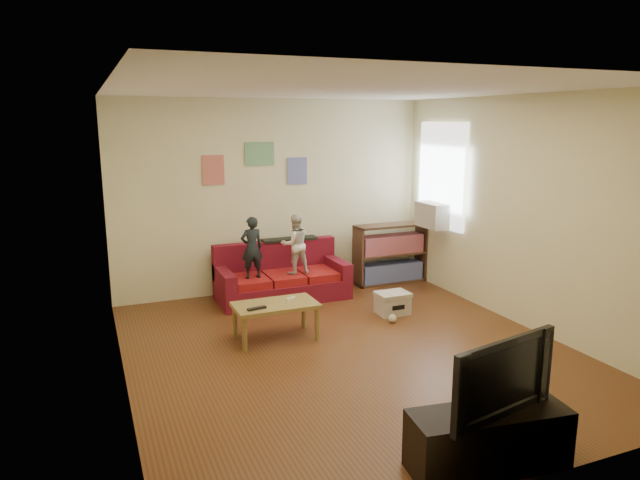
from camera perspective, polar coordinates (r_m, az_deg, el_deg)
name	(u,v)px	position (r m, az deg, el deg)	size (l,w,h in m)	color
room_shell	(350,226)	(5.80, 3.04, 1.40)	(4.52, 5.02, 2.72)	brown
sofa	(281,279)	(7.88, -3.90, -3.94)	(1.76, 0.81, 0.78)	maroon
child_a	(252,248)	(7.47, -6.84, -0.76)	(0.30, 0.20, 0.82)	black
child_b	(295,244)	(7.65, -2.52, -0.42)	(0.39, 0.31, 0.81)	silver
coffee_table	(275,308)	(6.39, -4.47, -6.84)	(0.92, 0.51, 0.41)	olive
remote	(257,308)	(6.19, -6.35, -6.81)	(0.21, 0.05, 0.02)	black
game_controller	(291,299)	(6.48, -2.93, -5.89)	(0.13, 0.04, 0.03)	silver
bookshelf	(390,257)	(8.62, 7.03, -1.66)	(1.11, 0.33, 0.89)	#4B3223
window	(442,175)	(8.29, 12.07, 6.33)	(0.04, 1.08, 1.48)	white
ac_unit	(433,215)	(8.29, 11.22, 2.47)	(0.28, 0.55, 0.35)	#B7B2A3
artwork_left	(213,170)	(7.82, -10.63, 6.89)	(0.30, 0.01, 0.40)	#D87266
artwork_center	(260,154)	(7.97, -6.07, 8.55)	(0.42, 0.01, 0.32)	#72B27F
artwork_right	(297,171)	(8.16, -2.30, 6.92)	(0.30, 0.01, 0.38)	#727FCC
file_box	(393,303)	(7.30, 7.27, -6.26)	(0.41, 0.31, 0.28)	silver
tv_stand	(488,439)	(4.39, 16.49, -18.54)	(1.14, 0.38, 0.43)	black
television	(493,374)	(4.17, 16.89, -12.67)	(0.97, 0.13, 0.56)	black
tissue	(393,319)	(7.02, 7.27, -7.80)	(0.10, 0.10, 0.10)	silver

